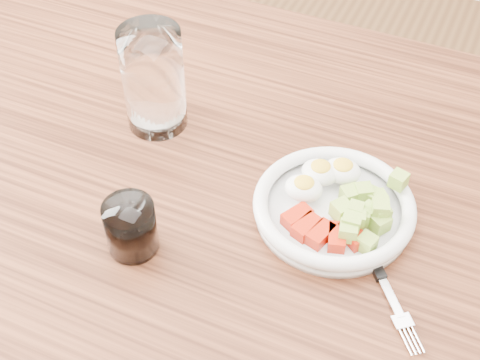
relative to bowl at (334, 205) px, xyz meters
name	(u,v)px	position (x,y,z in m)	size (l,w,h in m)	color
dining_table	(244,252)	(-0.11, -0.03, -0.12)	(1.50, 0.90, 0.77)	brown
bowl	(334,205)	(0.00, 0.00, 0.00)	(0.20, 0.20, 0.05)	white
fork	(375,266)	(0.07, -0.06, -0.01)	(0.13, 0.16, 0.01)	black
water_glass	(153,80)	(-0.29, 0.07, 0.06)	(0.09, 0.09, 0.15)	white
coffee_glass	(131,228)	(-0.20, -0.15, 0.02)	(0.06, 0.06, 0.07)	white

